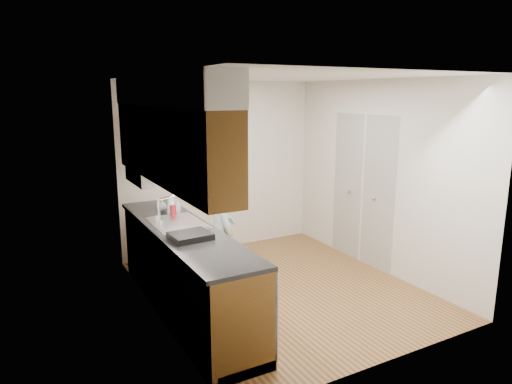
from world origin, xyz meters
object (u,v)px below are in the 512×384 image
at_px(soap_bottle_b, 177,205).
at_px(soap_bottle_c, 162,205).
at_px(steel_can, 171,209).
at_px(dish_rack, 190,236).
at_px(person, 220,222).
at_px(soap_bottle_a, 171,204).
at_px(soda_can, 173,210).

xyz_separation_m(soap_bottle_b, soap_bottle_c, (-0.14, 0.15, -0.01)).
relative_size(steel_can, dish_rack, 0.31).
distance_m(person, soap_bottle_a, 0.60).
relative_size(person, soda_can, 13.12).
bearing_deg(steel_can, dish_rack, -97.52).
bearing_deg(soap_bottle_a, soap_bottle_b, 36.98).
height_order(person, dish_rack, person).
height_order(steel_can, dish_rack, steel_can).
distance_m(soap_bottle_a, soap_bottle_c, 0.24).
bearing_deg(steel_can, soap_bottle_c, 104.29).
height_order(person, soap_bottle_c, person).
height_order(soap_bottle_a, steel_can, soap_bottle_a).
bearing_deg(dish_rack, soda_can, 78.31).
distance_m(soap_bottle_a, soap_bottle_b, 0.13).
bearing_deg(soda_can, soap_bottle_c, 100.18).
distance_m(soap_bottle_c, soda_can, 0.28).
xyz_separation_m(person, soap_bottle_a, (-0.49, 0.29, 0.20)).
distance_m(person, soda_can, 0.55).
bearing_deg(soap_bottle_a, steel_can, 75.04).
height_order(soap_bottle_b, dish_rack, soap_bottle_b).
bearing_deg(person, steel_can, 63.84).
bearing_deg(dish_rack, person, 44.00).
bearing_deg(dish_rack, soap_bottle_a, 79.15).
bearing_deg(steel_can, soap_bottle_b, 26.59).
bearing_deg(soap_bottle_a, soap_bottle_c, 100.73).
distance_m(soap_bottle_a, steel_can, 0.07).
distance_m(soap_bottle_c, steel_can, 0.21).
bearing_deg(person, soda_can, 71.00).
xyz_separation_m(soap_bottle_c, steel_can, (0.05, -0.20, -0.02)).
bearing_deg(soap_bottle_c, soap_bottle_b, -47.60).
bearing_deg(soap_bottle_b, soap_bottle_c, 132.40).
bearing_deg(steel_can, person, -33.19).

